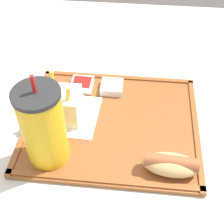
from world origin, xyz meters
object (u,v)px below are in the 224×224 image
Objects in this scene: sauce_cup_mayo at (112,87)px; sauce_cup_ketchup at (82,85)px; soda_cup at (43,127)px; fries_carton at (60,105)px; hot_dog_far at (171,164)px.

sauce_cup_mayo is 1.00× the size of sauce_cup_ketchup.
soda_cup is 3.87× the size of sauce_cup_ketchup.
soda_cup is 0.23m from sauce_cup_ketchup.
soda_cup is 1.69× the size of fries_carton.
fries_carton is 2.29× the size of sauce_cup_ketchup.
fries_carton is (0.24, -0.12, 0.02)m from hot_dog_far.
hot_dog_far is at bearing 133.00° from sauce_cup_ketchup.
sauce_cup_ketchup is (0.07, -0.00, 0.00)m from sauce_cup_mayo.
sauce_cup_mayo is (0.14, -0.23, -0.01)m from hot_dog_far.
sauce_cup_mayo is at bearing 179.40° from sauce_cup_ketchup.
hot_dog_far is 0.31m from sauce_cup_ketchup.
fries_carton is 0.11m from sauce_cup_ketchup.
soda_cup is 1.81× the size of hot_dog_far.
hot_dog_far is at bearing 176.76° from soda_cup.
soda_cup reaches higher than fries_carton.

